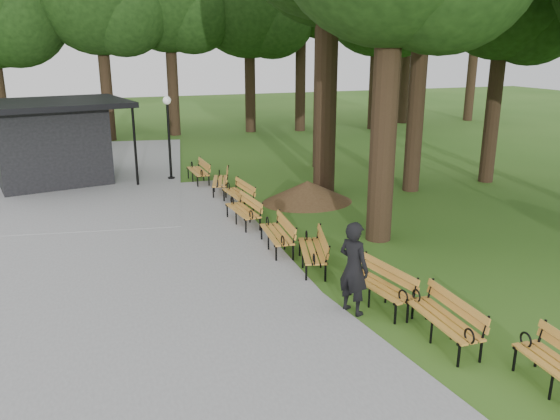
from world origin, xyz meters
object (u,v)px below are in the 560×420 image
object	(u,v)px
person	(354,268)
bench_2	(378,286)
bench_3	(312,251)
dirt_mound	(307,191)
kiosk	(50,142)
bench_4	(277,234)
bench_8	(198,171)
bench_5	(243,211)
bench_1	(443,319)
lamp_post	(168,121)
bench_7	(220,181)
bench_6	(238,195)

from	to	relation	value
person	bench_2	world-z (taller)	person
bench_3	dirt_mound	bearing A→B (deg)	175.07
kiosk	bench_4	world-z (taller)	kiosk
kiosk	dirt_mound	distance (m)	10.32
dirt_mound	bench_4	bearing A→B (deg)	-122.34
kiosk	bench_8	distance (m)	5.79
bench_3	bench_5	size ratio (longest dim) A/B	1.00
bench_5	bench_8	distance (m)	5.80
bench_1	bench_4	world-z (taller)	same
person	bench_5	xyz separation A→B (m)	(-0.48, 6.25, -0.52)
kiosk	bench_1	size ratio (longest dim) A/B	2.69
bench_4	bench_8	bearing A→B (deg)	-172.16
bench_3	bench_8	xyz separation A→B (m)	(-0.77, 9.62, 0.00)
bench_5	bench_3	bearing A→B (deg)	5.10
person	lamp_post	distance (m)	13.07
bench_2	bench_4	distance (m)	3.87
lamp_post	bench_5	bearing A→B (deg)	-80.76
bench_3	bench_4	distance (m)	1.50
bench_2	bench_4	world-z (taller)	same
dirt_mound	bench_3	distance (m)	5.93
person	kiosk	world-z (taller)	kiosk
person	bench_7	world-z (taller)	person
person	bench_3	distance (m)	2.49
kiosk	bench_7	world-z (taller)	kiosk
kiosk	bench_7	bearing A→B (deg)	-43.93
lamp_post	bench_6	distance (m)	5.37
dirt_mound	bench_4	distance (m)	4.82
person	bench_1	size ratio (longest dim) A/B	1.01
lamp_post	bench_2	distance (m)	13.12
bench_1	bench_8	distance (m)	13.75
dirt_mound	bench_4	xyz separation A→B (m)	(-2.58, -4.07, 0.07)
bench_1	bench_8	xyz separation A→B (m)	(-1.64, 13.65, 0.00)
bench_1	bench_5	distance (m)	7.99
bench_7	bench_8	distance (m)	1.93
lamp_post	bench_6	world-z (taller)	lamp_post
bench_3	bench_4	size ratio (longest dim) A/B	1.00
bench_4	bench_7	size ratio (longest dim) A/B	1.00
kiosk	bench_3	distance (m)	13.09
person	bench_2	bearing A→B (deg)	-104.26
kiosk	bench_5	world-z (taller)	kiosk
bench_3	lamp_post	bearing A→B (deg)	-154.12
kiosk	bench_5	bearing A→B (deg)	-65.20
person	dirt_mound	world-z (taller)	person
bench_2	bench_5	world-z (taller)	same
person	bench_4	distance (m)	3.91
dirt_mound	bench_2	bearing A→B (deg)	-102.11
kiosk	bench_3	bearing A→B (deg)	-72.78
bench_1	bench_6	size ratio (longest dim) A/B	1.00
kiosk	bench_3	size ratio (longest dim) A/B	2.69
bench_5	bench_1	bearing A→B (deg)	6.56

